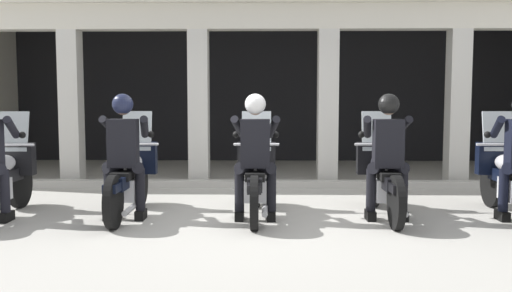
{
  "coord_description": "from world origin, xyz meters",
  "views": [
    {
      "loc": [
        0.15,
        -7.36,
        1.56
      ],
      "look_at": [
        0.0,
        0.05,
        0.9
      ],
      "focal_mm": 39.68,
      "sensor_mm": 36.0,
      "label": 1
    }
  ],
  "objects_px": {
    "motorcycle_center": "(256,177)",
    "police_officer_center": "(255,146)",
    "police_officer_left": "(124,145)",
    "motorcycle_far_left": "(0,178)",
    "motorcycle_far_right": "(510,178)",
    "motorcycle_right": "(382,177)",
    "police_officer_right": "(388,146)",
    "motorcycle_left": "(130,177)"
  },
  "relations": [
    {
      "from": "police_officer_left",
      "to": "police_officer_center",
      "type": "distance_m",
      "value": 1.65
    },
    {
      "from": "police_officer_left",
      "to": "motorcycle_center",
      "type": "distance_m",
      "value": 1.73
    },
    {
      "from": "motorcycle_far_left",
      "to": "motorcycle_far_right",
      "type": "height_order",
      "value": "same"
    },
    {
      "from": "police_officer_center",
      "to": "police_officer_right",
      "type": "bearing_deg",
      "value": 9.77
    },
    {
      "from": "motorcycle_right",
      "to": "police_officer_center",
      "type": "bearing_deg",
      "value": -159.33
    },
    {
      "from": "police_officer_left",
      "to": "motorcycle_far_right",
      "type": "distance_m",
      "value": 4.98
    },
    {
      "from": "motorcycle_far_left",
      "to": "police_officer_center",
      "type": "height_order",
      "value": "police_officer_center"
    },
    {
      "from": "motorcycle_center",
      "to": "motorcycle_right",
      "type": "bearing_deg",
      "value": 9.77
    },
    {
      "from": "motorcycle_right",
      "to": "motorcycle_center",
      "type": "bearing_deg",
      "value": -169.03
    },
    {
      "from": "police_officer_right",
      "to": "motorcycle_left",
      "type": "bearing_deg",
      "value": -174.89
    },
    {
      "from": "motorcycle_center",
      "to": "police_officer_center",
      "type": "xyz_separation_m",
      "value": [
        -0.0,
        -0.28,
        0.44
      ]
    },
    {
      "from": "police_officer_center",
      "to": "motorcycle_left",
      "type": "bearing_deg",
      "value": 178.13
    },
    {
      "from": "police_officer_center",
      "to": "motorcycle_right",
      "type": "height_order",
      "value": "police_officer_center"
    },
    {
      "from": "police_officer_right",
      "to": "motorcycle_far_left",
      "type": "bearing_deg",
      "value": -171.64
    },
    {
      "from": "motorcycle_left",
      "to": "police_officer_center",
      "type": "xyz_separation_m",
      "value": [
        1.65,
        -0.3,
        0.44
      ]
    },
    {
      "from": "police_officer_center",
      "to": "motorcycle_far_right",
      "type": "bearing_deg",
      "value": 14.01
    },
    {
      "from": "police_officer_right",
      "to": "motorcycle_far_right",
      "type": "height_order",
      "value": "police_officer_right"
    },
    {
      "from": "motorcycle_left",
      "to": "police_officer_right",
      "type": "height_order",
      "value": "police_officer_right"
    },
    {
      "from": "motorcycle_far_left",
      "to": "motorcycle_center",
      "type": "height_order",
      "value": "same"
    },
    {
      "from": "motorcycle_far_left",
      "to": "motorcycle_center",
      "type": "xyz_separation_m",
      "value": [
        3.3,
        0.14,
        0.0
      ]
    },
    {
      "from": "police_officer_center",
      "to": "motorcycle_far_right",
      "type": "xyz_separation_m",
      "value": [
        3.3,
        0.33,
        -0.44
      ]
    },
    {
      "from": "motorcycle_far_left",
      "to": "motorcycle_left",
      "type": "bearing_deg",
      "value": 6.85
    },
    {
      "from": "motorcycle_left",
      "to": "police_officer_center",
      "type": "distance_m",
      "value": 1.73
    },
    {
      "from": "motorcycle_far_left",
      "to": "motorcycle_far_right",
      "type": "distance_m",
      "value": 6.6
    },
    {
      "from": "motorcycle_center",
      "to": "police_officer_left",
      "type": "bearing_deg",
      "value": -162.35
    },
    {
      "from": "motorcycle_right",
      "to": "motorcycle_left",
      "type": "bearing_deg",
      "value": -169.97
    },
    {
      "from": "police_officer_center",
      "to": "police_officer_right",
      "type": "relative_size",
      "value": 1.0
    },
    {
      "from": "motorcycle_left",
      "to": "motorcycle_right",
      "type": "height_order",
      "value": "same"
    },
    {
      "from": "motorcycle_center",
      "to": "police_officer_center",
      "type": "bearing_deg",
      "value": -81.92
    },
    {
      "from": "motorcycle_left",
      "to": "motorcycle_center",
      "type": "height_order",
      "value": "same"
    },
    {
      "from": "motorcycle_left",
      "to": "motorcycle_far_right",
      "type": "bearing_deg",
      "value": 6.23
    },
    {
      "from": "motorcycle_right",
      "to": "police_officer_right",
      "type": "distance_m",
      "value": 0.52
    },
    {
      "from": "motorcycle_far_left",
      "to": "police_officer_center",
      "type": "distance_m",
      "value": 3.33
    },
    {
      "from": "police_officer_left",
      "to": "motorcycle_center",
      "type": "xyz_separation_m",
      "value": [
        1.65,
        0.27,
        -0.44
      ]
    },
    {
      "from": "police_officer_left",
      "to": "motorcycle_center",
      "type": "relative_size",
      "value": 0.78
    },
    {
      "from": "police_officer_left",
      "to": "motorcycle_right",
      "type": "height_order",
      "value": "police_officer_left"
    },
    {
      "from": "motorcycle_center",
      "to": "police_officer_center",
      "type": "distance_m",
      "value": 0.52
    },
    {
      "from": "motorcycle_far_left",
      "to": "police_officer_right",
      "type": "bearing_deg",
      "value": 0.34
    },
    {
      "from": "police_officer_left",
      "to": "police_officer_right",
      "type": "relative_size",
      "value": 1.0
    },
    {
      "from": "motorcycle_left",
      "to": "motorcycle_far_left",
      "type": "bearing_deg",
      "value": -168.79
    },
    {
      "from": "motorcycle_far_left",
      "to": "motorcycle_center",
      "type": "relative_size",
      "value": 1.0
    },
    {
      "from": "motorcycle_right",
      "to": "police_officer_right",
      "type": "height_order",
      "value": "police_officer_right"
    }
  ]
}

